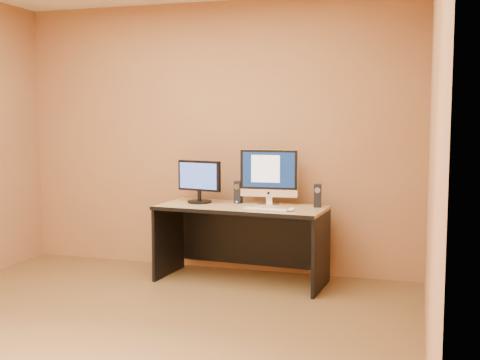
# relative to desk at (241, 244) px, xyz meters

# --- Properties ---
(floor) EXTENTS (4.00, 4.00, 0.00)m
(floor) POSITION_rel_desk_xyz_m (-0.40, -1.56, -0.35)
(floor) COLOR brown
(floor) RESTS_ON ground
(walls) EXTENTS (4.00, 4.00, 2.60)m
(walls) POSITION_rel_desk_xyz_m (-0.40, -1.56, 0.95)
(walls) COLOR olive
(walls) RESTS_ON ground
(desk) EXTENTS (1.55, 0.76, 0.70)m
(desk) POSITION_rel_desk_xyz_m (0.00, 0.00, 0.00)
(desk) COLOR tan
(desk) RESTS_ON ground
(imac) EXTENTS (0.55, 0.23, 0.52)m
(imac) POSITION_rel_desk_xyz_m (0.21, 0.15, 0.61)
(imac) COLOR silver
(imac) RESTS_ON desk
(second_monitor) EXTENTS (0.49, 0.31, 0.40)m
(second_monitor) POSITION_rel_desk_xyz_m (-0.44, 0.09, 0.55)
(second_monitor) COLOR black
(second_monitor) RESTS_ON desk
(speaker_left) EXTENTS (0.07, 0.08, 0.21)m
(speaker_left) POSITION_rel_desk_xyz_m (-0.08, 0.17, 0.45)
(speaker_left) COLOR black
(speaker_left) RESTS_ON desk
(speaker_right) EXTENTS (0.07, 0.07, 0.21)m
(speaker_right) POSITION_rel_desk_xyz_m (0.67, 0.13, 0.45)
(speaker_right) COLOR black
(speaker_right) RESTS_ON desk
(keyboard) EXTENTS (0.41, 0.14, 0.02)m
(keyboard) POSITION_rel_desk_xyz_m (0.28, -0.19, 0.36)
(keyboard) COLOR silver
(keyboard) RESTS_ON desk
(mouse) EXTENTS (0.07, 0.11, 0.03)m
(mouse) POSITION_rel_desk_xyz_m (0.50, -0.16, 0.36)
(mouse) COLOR white
(mouse) RESTS_ON desk
(cable_a) EXTENTS (0.03, 0.21, 0.01)m
(cable_a) POSITION_rel_desk_xyz_m (0.27, 0.25, 0.35)
(cable_a) COLOR black
(cable_a) RESTS_ON desk
(cable_b) EXTENTS (0.10, 0.14, 0.01)m
(cable_b) POSITION_rel_desk_xyz_m (0.16, 0.29, 0.35)
(cable_b) COLOR black
(cable_b) RESTS_ON desk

